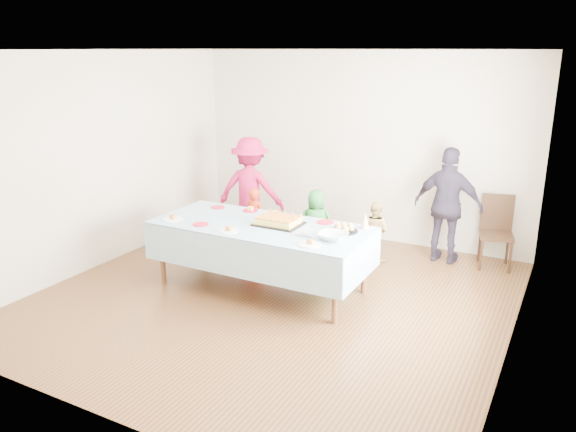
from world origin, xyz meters
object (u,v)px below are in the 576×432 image
Objects in this scene: birthday_cake at (279,221)px; dining_chair at (496,227)px; adult_left at (250,190)px; party_table at (261,229)px.

birthday_cake is 2.88m from dining_chair.
birthday_cake is 1.80m from adult_left.
adult_left is (-1.02, 1.43, 0.03)m from party_table.
dining_chair is at bearing 178.75° from adult_left.
adult_left reaches higher than dining_chair.
party_table is 1.76m from adult_left.
birthday_cake reaches higher than party_table.
dining_chair is (2.29, 2.04, -0.21)m from party_table.
dining_chair is at bearing 41.66° from party_table.
party_table is at bearing 113.85° from adult_left.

